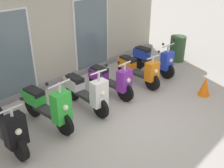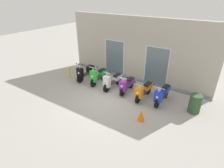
{
  "view_description": "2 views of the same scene",
  "coord_description": "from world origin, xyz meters",
  "px_view_note": "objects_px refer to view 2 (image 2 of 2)",
  "views": [
    {
      "loc": [
        -4.08,
        -3.24,
        3.45
      ],
      "look_at": [
        0.18,
        0.79,
        0.54
      ],
      "focal_mm": 41.89,
      "sensor_mm": 36.0,
      "label": 1
    },
    {
      "loc": [
        4.64,
        -6.75,
        5.03
      ],
      "look_at": [
        -0.21,
        0.67,
        0.5
      ],
      "focal_mm": 29.11,
      "sensor_mm": 36.0,
      "label": 2
    }
  ],
  "objects_px": {
    "scooter_purple": "(127,85)",
    "scooter_blue": "(162,94)",
    "scooter_orange": "(144,91)",
    "trash_bin": "(195,104)",
    "scooter_black": "(86,72)",
    "traffic_cone": "(141,115)",
    "curb_bollard": "(69,73)",
    "scooter_green": "(98,76)",
    "scooter_white": "(112,81)"
  },
  "relations": [
    {
      "from": "scooter_purple",
      "to": "trash_bin",
      "type": "height_order",
      "value": "scooter_purple"
    },
    {
      "from": "scooter_black",
      "to": "scooter_purple",
      "type": "xyz_separation_m",
      "value": [
        2.99,
        -0.02,
        -0.02
      ]
    },
    {
      "from": "scooter_orange",
      "to": "curb_bollard",
      "type": "bearing_deg",
      "value": -177.12
    },
    {
      "from": "scooter_purple",
      "to": "traffic_cone",
      "type": "bearing_deg",
      "value": -46.99
    },
    {
      "from": "scooter_black",
      "to": "trash_bin",
      "type": "distance_m",
      "value": 6.52
    },
    {
      "from": "traffic_cone",
      "to": "curb_bollard",
      "type": "relative_size",
      "value": 0.74
    },
    {
      "from": "scooter_black",
      "to": "scooter_purple",
      "type": "height_order",
      "value": "scooter_black"
    },
    {
      "from": "scooter_white",
      "to": "trash_bin",
      "type": "xyz_separation_m",
      "value": [
        4.45,
        0.12,
        -0.04
      ]
    },
    {
      "from": "scooter_blue",
      "to": "scooter_purple",
      "type": "bearing_deg",
      "value": -179.47
    },
    {
      "from": "scooter_purple",
      "to": "traffic_cone",
      "type": "height_order",
      "value": "scooter_purple"
    },
    {
      "from": "scooter_white",
      "to": "traffic_cone",
      "type": "bearing_deg",
      "value": -34.18
    },
    {
      "from": "scooter_white",
      "to": "scooter_orange",
      "type": "xyz_separation_m",
      "value": [
        1.97,
        -0.05,
        -0.02
      ]
    },
    {
      "from": "scooter_black",
      "to": "scooter_green",
      "type": "relative_size",
      "value": 1.01
    },
    {
      "from": "scooter_black",
      "to": "curb_bollard",
      "type": "relative_size",
      "value": 2.37
    },
    {
      "from": "scooter_white",
      "to": "scooter_orange",
      "type": "height_order",
      "value": "scooter_white"
    },
    {
      "from": "scooter_black",
      "to": "curb_bollard",
      "type": "bearing_deg",
      "value": -159.6
    },
    {
      "from": "scooter_orange",
      "to": "traffic_cone",
      "type": "bearing_deg",
      "value": -68.52
    },
    {
      "from": "scooter_white",
      "to": "scooter_orange",
      "type": "distance_m",
      "value": 1.97
    },
    {
      "from": "scooter_orange",
      "to": "trash_bin",
      "type": "height_order",
      "value": "scooter_orange"
    },
    {
      "from": "traffic_cone",
      "to": "scooter_blue",
      "type": "bearing_deg",
      "value": 82.54
    },
    {
      "from": "scooter_green",
      "to": "scooter_purple",
      "type": "xyz_separation_m",
      "value": [
        1.98,
        0.0,
        -0.05
      ]
    },
    {
      "from": "scooter_purple",
      "to": "scooter_blue",
      "type": "xyz_separation_m",
      "value": [
        1.99,
        0.02,
        0.01
      ]
    },
    {
      "from": "scooter_black",
      "to": "scooter_purple",
      "type": "relative_size",
      "value": 1.06
    },
    {
      "from": "scooter_black",
      "to": "curb_bollard",
      "type": "height_order",
      "value": "scooter_black"
    },
    {
      "from": "traffic_cone",
      "to": "scooter_green",
      "type": "bearing_deg",
      "value": 153.42
    },
    {
      "from": "scooter_black",
      "to": "scooter_white",
      "type": "xyz_separation_m",
      "value": [
        2.07,
        -0.08,
        -0.0
      ]
    },
    {
      "from": "scooter_purple",
      "to": "trash_bin",
      "type": "relative_size",
      "value": 1.75
    },
    {
      "from": "scooter_black",
      "to": "scooter_blue",
      "type": "bearing_deg",
      "value": -0.01
    },
    {
      "from": "traffic_cone",
      "to": "curb_bollard",
      "type": "height_order",
      "value": "curb_bollard"
    },
    {
      "from": "trash_bin",
      "to": "curb_bollard",
      "type": "distance_m",
      "value": 7.57
    },
    {
      "from": "curb_bollard",
      "to": "scooter_green",
      "type": "bearing_deg",
      "value": 10.06
    },
    {
      "from": "scooter_green",
      "to": "scooter_white",
      "type": "xyz_separation_m",
      "value": [
        1.06,
        -0.06,
        -0.04
      ]
    },
    {
      "from": "scooter_green",
      "to": "trash_bin",
      "type": "relative_size",
      "value": 1.83
    },
    {
      "from": "scooter_orange",
      "to": "curb_bollard",
      "type": "distance_m",
      "value": 5.09
    },
    {
      "from": "scooter_purple",
      "to": "scooter_blue",
      "type": "bearing_deg",
      "value": 0.53
    },
    {
      "from": "scooter_purple",
      "to": "scooter_black",
      "type": "bearing_deg",
      "value": 179.63
    },
    {
      "from": "scooter_orange",
      "to": "curb_bollard",
      "type": "xyz_separation_m",
      "value": [
        -5.08,
        -0.26,
        -0.11
      ]
    },
    {
      "from": "curb_bollard",
      "to": "scooter_white",
      "type": "bearing_deg",
      "value": 5.65
    },
    {
      "from": "traffic_cone",
      "to": "scooter_white",
      "type": "bearing_deg",
      "value": 145.82
    },
    {
      "from": "scooter_white",
      "to": "scooter_blue",
      "type": "xyz_separation_m",
      "value": [
        2.91,
        0.08,
        -0.01
      ]
    },
    {
      "from": "curb_bollard",
      "to": "traffic_cone",
      "type": "bearing_deg",
      "value": -14.55
    },
    {
      "from": "scooter_purple",
      "to": "curb_bollard",
      "type": "distance_m",
      "value": 4.05
    },
    {
      "from": "scooter_white",
      "to": "scooter_blue",
      "type": "height_order",
      "value": "scooter_white"
    },
    {
      "from": "traffic_cone",
      "to": "scooter_black",
      "type": "bearing_deg",
      "value": 158.26
    },
    {
      "from": "scooter_black",
      "to": "trash_bin",
      "type": "relative_size",
      "value": 1.86
    },
    {
      "from": "scooter_orange",
      "to": "traffic_cone",
      "type": "distance_m",
      "value": 1.9
    },
    {
      "from": "scooter_black",
      "to": "traffic_cone",
      "type": "distance_m",
      "value": 5.1
    },
    {
      "from": "scooter_white",
      "to": "curb_bollard",
      "type": "distance_m",
      "value": 3.13
    },
    {
      "from": "scooter_black",
      "to": "scooter_green",
      "type": "height_order",
      "value": "scooter_green"
    },
    {
      "from": "scooter_white",
      "to": "curb_bollard",
      "type": "relative_size",
      "value": 2.35
    }
  ]
}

